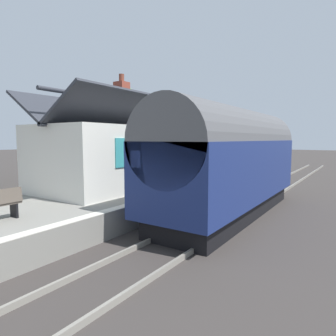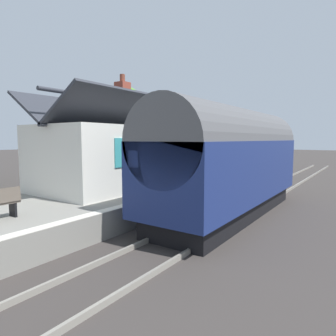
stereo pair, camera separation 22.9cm
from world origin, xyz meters
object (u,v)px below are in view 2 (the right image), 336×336
at_px(planter_by_door, 179,169).
at_px(tree_mid_background, 163,123).
at_px(bench_platform_end, 214,166).
at_px(station_sign_board, 215,157).
at_px(tree_far_right, 137,122).
at_px(planter_corner_building, 218,164).
at_px(train, 231,160).
at_px(bench_by_lamp, 237,162).
at_px(station_building, 106,155).
at_px(tree_far_left, 125,108).

relative_size(planter_by_door, tree_mid_background, 0.13).
xyz_separation_m(bench_platform_end, station_sign_board, (-1.77, -0.93, 0.71)).
distance_m(bench_platform_end, tree_far_right, 15.36).
relative_size(planter_corner_building, station_sign_board, 0.50).
height_order(tree_mid_background, tree_far_right, tree_far_right).
distance_m(tree_mid_background, tree_far_right, 3.40).
bearing_deg(tree_mid_background, train, -135.96).
height_order(train, bench_platform_end, train).
height_order(bench_by_lamp, tree_mid_background, tree_mid_background).
relative_size(planter_corner_building, tree_far_right, 0.11).
bearing_deg(bench_platform_end, station_building, 170.08).
height_order(tree_far_left, tree_far_right, tree_far_left).
relative_size(station_sign_board, tree_far_left, 0.21).
bearing_deg(tree_far_right, tree_mid_background, -87.04).
bearing_deg(tree_far_left, bench_platform_end, -99.33).
height_order(bench_platform_end, tree_far_left, tree_far_left).
distance_m(planter_by_door, planter_corner_building, 4.75).
distance_m(station_sign_board, tree_far_left, 11.12).
distance_m(bench_platform_end, tree_far_left, 10.16).
xyz_separation_m(planter_by_door, tree_far_right, (10.03, 11.95, 3.66)).
bearing_deg(planter_by_door, bench_by_lamp, -8.21).
relative_size(station_sign_board, tree_mid_background, 0.24).
bearing_deg(station_building, planter_corner_building, -4.05).
relative_size(station_building, planter_by_door, 7.46).
xyz_separation_m(bench_platform_end, planter_corner_building, (2.16, 0.68, -0.09)).
bearing_deg(bench_platform_end, tree_far_right, 60.10).
distance_m(station_building, bench_by_lamp, 12.21).
bearing_deg(planter_corner_building, bench_platform_end, -162.47).
distance_m(bench_by_lamp, planter_by_door, 6.72).
height_order(station_sign_board, tree_far_right, tree_far_right).
bearing_deg(planter_by_door, bench_platform_end, -20.90).
relative_size(station_building, tree_far_left, 0.83).
height_order(train, tree_far_left, tree_far_left).
distance_m(bench_by_lamp, tree_far_right, 13.83).
height_order(station_building, planter_corner_building, station_building).
height_order(station_building, tree_mid_background, tree_mid_background).
distance_m(planter_by_door, tree_mid_background, 13.76).
xyz_separation_m(bench_by_lamp, station_sign_board, (-5.84, -0.96, 0.71)).
xyz_separation_m(station_building, station_sign_board, (6.25, -2.34, -0.32)).
relative_size(train, planter_by_door, 11.71).
bearing_deg(station_sign_board, bench_platform_end, 27.86).
relative_size(train, planter_corner_building, 12.35).
distance_m(tree_far_left, tree_mid_background, 6.22).
bearing_deg(tree_far_left, train, -120.77).
xyz_separation_m(planter_corner_building, tree_far_left, (-0.67, 8.38, 4.45)).
distance_m(planter_by_door, station_sign_board, 2.21).
relative_size(train, station_building, 1.57).
distance_m(planter_by_door, tree_far_right, 16.02).
bearing_deg(planter_by_door, tree_far_right, 50.01).
relative_size(planter_by_door, planter_corner_building, 1.06).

